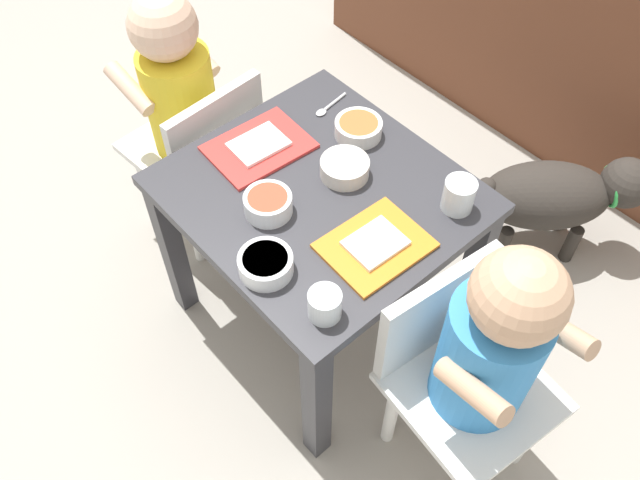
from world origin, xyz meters
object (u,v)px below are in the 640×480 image
object	(u,v)px
food_tray_right	(375,245)
water_cup_right	(325,306)
veggie_bowl_far	(266,264)
cereal_bowl_left_side	(346,168)
dog	(559,195)
water_cup_left	(458,197)
spoon_by_left_tray	(328,107)
seated_child_right	(486,348)
food_tray_left	(259,146)
veggie_bowl_near	(358,128)
dining_table	(320,217)
seated_child_left	(182,98)
cereal_bowl_right_side	(268,204)

from	to	relation	value
food_tray_right	water_cup_right	size ratio (longest dim) A/B	3.32
veggie_bowl_far	cereal_bowl_left_side	bearing A→B (deg)	106.46
dog	food_tray_right	distance (m)	0.69
water_cup_left	spoon_by_left_tray	size ratio (longest dim) A/B	0.68
seated_child_right	water_cup_left	size ratio (longest dim) A/B	10.41
food_tray_left	food_tray_right	size ratio (longest dim) A/B	1.09
food_tray_right	cereal_bowl_left_side	size ratio (longest dim) A/B	1.96
seated_child_right	water_cup_left	distance (m)	0.31
dog	spoon_by_left_tray	bearing A→B (deg)	-133.29
veggie_bowl_far	food_tray_right	bearing A→B (deg)	63.54
water_cup_right	cereal_bowl_left_side	world-z (taller)	water_cup_right
veggie_bowl_near	water_cup_right	bearing A→B (deg)	-50.76
dining_table	veggie_bowl_far	world-z (taller)	veggie_bowl_far
seated_child_right	food_tray_right	world-z (taller)	seated_child_right
seated_child_right	spoon_by_left_tray	world-z (taller)	seated_child_right
dining_table	seated_child_left	xyz separation A→B (m)	(-0.45, -0.03, 0.06)
seated_child_left	cereal_bowl_left_side	xyz separation A→B (m)	(0.45, 0.10, 0.04)
cereal_bowl_left_side	spoon_by_left_tray	world-z (taller)	cereal_bowl_left_side
dog	water_cup_right	bearing A→B (deg)	-90.62
food_tray_right	dog	bearing A→B (deg)	84.99
dog	cereal_bowl_right_side	size ratio (longest dim) A/B	4.20
water_cup_left	water_cup_right	xyz separation A→B (m)	(0.01, -0.36, -0.00)
water_cup_right	food_tray_right	bearing A→B (deg)	105.45
cereal_bowl_right_side	veggie_bowl_near	xyz separation A→B (m)	(-0.04, 0.28, -0.00)
food_tray_right	seated_child_left	bearing A→B (deg)	-178.49
veggie_bowl_near	spoon_by_left_tray	size ratio (longest dim) A/B	1.02
cereal_bowl_right_side	veggie_bowl_far	world-z (taller)	cereal_bowl_right_side
water_cup_right	veggie_bowl_near	xyz separation A→B (m)	(-0.29, 0.36, -0.01)
seated_child_left	spoon_by_left_tray	bearing A→B (deg)	38.13
seated_child_right	food_tray_right	distance (m)	0.27
food_tray_right	water_cup_right	xyz separation A→B (m)	(0.05, -0.17, 0.02)
spoon_by_left_tray	dog	bearing A→B (deg)	46.71
water_cup_left	spoon_by_left_tray	world-z (taller)	water_cup_left
food_tray_left	veggie_bowl_near	distance (m)	0.22
water_cup_left	water_cup_right	size ratio (longest dim) A/B	1.14
dining_table	water_cup_right	size ratio (longest dim) A/B	9.60
dining_table	veggie_bowl_far	size ratio (longest dim) A/B	5.67
water_cup_right	veggie_bowl_near	distance (m)	0.46
seated_child_left	food_tray_left	bearing A→B (deg)	3.48
dining_table	cereal_bowl_right_side	xyz separation A→B (m)	(-0.03, -0.11, 0.11)
cereal_bowl_right_side	spoon_by_left_tray	world-z (taller)	cereal_bowl_right_side
seated_child_right	seated_child_left	bearing A→B (deg)	-178.75
seated_child_right	cereal_bowl_left_side	bearing A→B (deg)	169.61
seated_child_left	veggie_bowl_near	xyz separation A→B (m)	(0.38, 0.20, 0.04)
food_tray_left	water_cup_right	bearing A→B (deg)	-22.86
cereal_bowl_right_side	food_tray_right	bearing A→B (deg)	25.11
food_tray_right	water_cup_right	distance (m)	0.18
dog	veggie_bowl_far	xyz separation A→B (m)	(-0.15, -0.82, 0.29)
cereal_bowl_left_side	food_tray_left	bearing A→B (deg)	-154.70
food_tray_left	cereal_bowl_left_side	xyz separation A→B (m)	(0.18, 0.08, 0.01)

